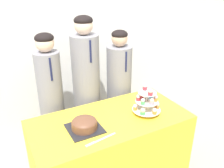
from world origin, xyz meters
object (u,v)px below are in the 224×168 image
object	(u,v)px
cake_knife	(96,142)
student_0	(52,106)
student_1	(87,94)
cupcake_stand	(147,102)
student_2	(119,94)
round_cake	(84,124)

from	to	relation	value
cake_knife	student_0	xyz separation A→B (m)	(-0.13, 0.79, -0.05)
cake_knife	student_1	distance (m)	0.83
cupcake_stand	student_1	world-z (taller)	student_1
cake_knife	student_2	distance (m)	1.03
round_cake	cupcake_stand	xyz separation A→B (m)	(0.60, -0.04, 0.07)
student_1	cupcake_stand	bearing A→B (deg)	-62.10
round_cake	student_0	bearing A→B (deg)	101.34
student_1	cake_knife	bearing A→B (deg)	-108.18
student_1	student_2	size ratio (longest dim) A/B	1.13
cupcake_stand	student_2	distance (m)	0.66
cupcake_stand	student_1	xyz separation A→B (m)	(-0.33, 0.63, -0.12)
cake_knife	student_0	size ratio (longest dim) A/B	0.19
student_0	cake_knife	bearing A→B (deg)	-80.72
cupcake_stand	student_0	distance (m)	0.97
cupcake_stand	student_0	xyz separation A→B (m)	(-0.72, 0.63, -0.17)
round_cake	cupcake_stand	distance (m)	0.61
round_cake	student_2	bearing A→B (deg)	41.37
student_0	student_1	world-z (taller)	student_1
round_cake	student_0	distance (m)	0.61
round_cake	student_0	size ratio (longest dim) A/B	0.19
student_1	student_2	xyz separation A→B (m)	(0.40, -0.00, -0.09)
cake_knife	student_0	bearing A→B (deg)	90.12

